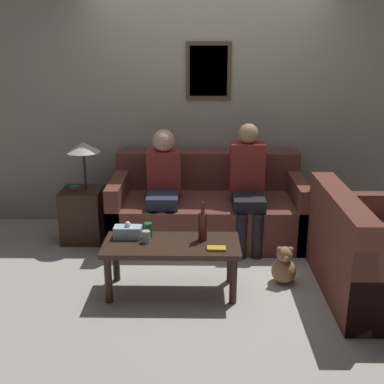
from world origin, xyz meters
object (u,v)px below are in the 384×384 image
(coffee_table, at_px, (172,250))
(person_left, at_px, (164,183))
(teddy_bear, at_px, (284,267))
(person_right, at_px, (248,182))
(couch_side, at_px, (376,259))
(wine_bottle, at_px, (203,226))
(drinking_glass, at_px, (146,237))
(couch_main, at_px, (208,210))

(coffee_table, distance_m, person_left, 1.06)
(teddy_bear, bearing_deg, person_right, 107.21)
(couch_side, distance_m, wine_bottle, 1.46)
(person_left, xyz_separation_m, person_right, (0.84, -0.03, 0.02))
(drinking_glass, bearing_deg, wine_bottle, 6.64)
(coffee_table, bearing_deg, teddy_bear, 9.79)
(couch_side, height_order, teddy_bear, couch_side)
(wine_bottle, distance_m, drinking_glass, 0.47)
(couch_main, distance_m, teddy_bear, 1.21)
(drinking_glass, bearing_deg, person_left, 85.84)
(couch_main, distance_m, coffee_table, 1.22)
(person_left, distance_m, person_right, 0.84)
(wine_bottle, bearing_deg, person_right, 63.68)
(coffee_table, relative_size, teddy_bear, 3.31)
(teddy_bear, bearing_deg, drinking_glass, -172.69)
(wine_bottle, distance_m, person_right, 1.03)
(couch_side, relative_size, person_left, 1.16)
(coffee_table, xyz_separation_m, drinking_glass, (-0.21, 0.02, 0.11))
(coffee_table, bearing_deg, wine_bottle, 15.34)
(wine_bottle, bearing_deg, drinking_glass, -173.36)
(couch_side, xyz_separation_m, wine_bottle, (-1.43, 0.05, 0.26))
(couch_side, xyz_separation_m, person_right, (-0.98, 0.97, 0.37))
(drinking_glass, relative_size, person_left, 0.08)
(couch_side, bearing_deg, drinking_glass, 90.12)
(person_left, bearing_deg, couch_main, 19.25)
(wine_bottle, bearing_deg, couch_main, 86.73)
(coffee_table, bearing_deg, person_right, 54.35)
(person_left, bearing_deg, coffee_table, -82.45)
(teddy_bear, bearing_deg, wine_bottle, -172.25)
(couch_main, bearing_deg, wine_bottle, -93.27)
(coffee_table, height_order, person_right, person_right)
(couch_side, distance_m, teddy_bear, 0.76)
(drinking_glass, xyz_separation_m, person_right, (0.92, 0.97, 0.18))
(coffee_table, xyz_separation_m, wine_bottle, (0.25, 0.07, 0.19))
(drinking_glass, height_order, person_right, person_right)
(couch_side, height_order, drinking_glass, couch_side)
(wine_bottle, relative_size, person_left, 0.28)
(coffee_table, relative_size, drinking_glass, 11.40)
(couch_main, height_order, teddy_bear, couch_main)
(coffee_table, height_order, drinking_glass, drinking_glass)
(coffee_table, distance_m, person_right, 1.25)
(couch_side, xyz_separation_m, coffee_table, (-1.69, -0.02, 0.07))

